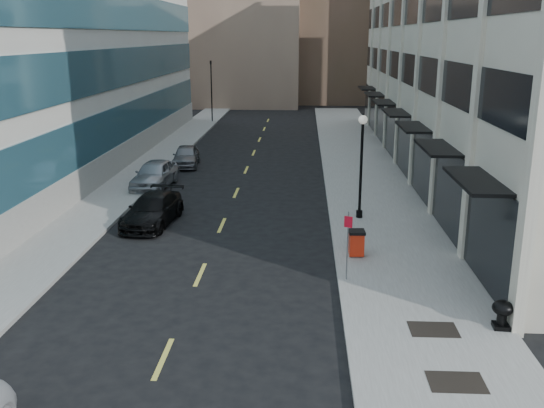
# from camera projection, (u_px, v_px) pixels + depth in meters

# --- Properties ---
(ground) EXTENTS (160.00, 160.00, 0.00)m
(ground) POSITION_uv_depth(u_px,v_px,m) (144.00, 401.00, 14.49)
(ground) COLOR black
(ground) RESTS_ON ground
(sidewalk_right) EXTENTS (5.00, 80.00, 0.15)m
(sidewalk_right) POSITION_uv_depth(u_px,v_px,m) (372.00, 193.00, 33.33)
(sidewalk_right) COLOR gray
(sidewalk_right) RESTS_ON ground
(sidewalk_left) EXTENTS (3.00, 80.00, 0.15)m
(sidewalk_left) POSITION_uv_depth(u_px,v_px,m) (121.00, 190.00, 34.04)
(sidewalk_left) COLOR gray
(sidewalk_left) RESTS_ON ground
(building_right) EXTENTS (15.30, 46.50, 18.25)m
(building_right) POSITION_uv_depth(u_px,v_px,m) (520.00, 26.00, 37.19)
(building_right) COLOR beige
(building_right) RESTS_ON ground
(skyline_tan_far) EXTENTS (12.00, 14.00, 22.00)m
(skyline_tan_far) POSITION_uv_depth(u_px,v_px,m) (183.00, 17.00, 87.29)
(skyline_tan_far) COLOR #957961
(skyline_tan_far) RESTS_ON ground
(skyline_stone) EXTENTS (10.00, 14.00, 20.00)m
(skyline_stone) POSITION_uv_depth(u_px,v_px,m) (422.00, 23.00, 74.39)
(skyline_stone) COLOR beige
(skyline_stone) RESTS_ON ground
(grate_mid) EXTENTS (1.40, 1.00, 0.01)m
(grate_mid) POSITION_uv_depth(u_px,v_px,m) (456.00, 382.00, 15.03)
(grate_mid) COLOR black
(grate_mid) RESTS_ON sidewalk_right
(grate_far) EXTENTS (1.40, 1.00, 0.01)m
(grate_far) POSITION_uv_depth(u_px,v_px,m) (433.00, 329.00, 17.72)
(grate_far) COLOR black
(grate_far) RESTS_ON sidewalk_right
(road_centerline) EXTENTS (0.15, 68.20, 0.01)m
(road_centerline) POSITION_uv_depth(u_px,v_px,m) (230.00, 207.00, 30.84)
(road_centerline) COLOR #D8CC4C
(road_centerline) RESTS_ON ground
(traffic_signal) EXTENTS (0.66, 0.66, 6.98)m
(traffic_signal) POSITION_uv_depth(u_px,v_px,m) (211.00, 65.00, 59.41)
(traffic_signal) COLOR black
(traffic_signal) RESTS_ON ground
(car_black_pickup) EXTENTS (2.38, 4.91, 1.38)m
(car_black_pickup) POSITION_uv_depth(u_px,v_px,m) (153.00, 210.00, 27.94)
(car_black_pickup) COLOR black
(car_black_pickup) RESTS_ON ground
(car_silver_sedan) EXTENTS (2.21, 4.75, 1.58)m
(car_silver_sedan) POSITION_uv_depth(u_px,v_px,m) (155.00, 174.00, 34.73)
(car_silver_sedan) COLOR #9FA3A8
(car_silver_sedan) RESTS_ON ground
(car_grey_sedan) EXTENTS (1.99, 4.19, 1.39)m
(car_grey_sedan) POSITION_uv_depth(u_px,v_px,m) (186.00, 156.00, 40.49)
(car_grey_sedan) COLOR slate
(car_grey_sedan) RESTS_ON ground
(trash_bin) EXTENTS (0.65, 0.72, 1.02)m
(trash_bin) POSITION_uv_depth(u_px,v_px,m) (356.00, 242.00, 23.55)
(trash_bin) COLOR red
(trash_bin) RESTS_ON sidewalk_right
(lamppost) EXTENTS (0.41, 0.41, 4.94)m
(lamppost) POSITION_uv_depth(u_px,v_px,m) (361.00, 157.00, 27.90)
(lamppost) COLOR black
(lamppost) RESTS_ON sidewalk_right
(sign_post) EXTENTS (0.28, 0.14, 2.49)m
(sign_post) POSITION_uv_depth(u_px,v_px,m) (348.00, 236.00, 20.96)
(sign_post) COLOR slate
(sign_post) RESTS_ON sidewalk_right
(urn_planter) EXTENTS (0.62, 0.62, 0.87)m
(urn_planter) POSITION_uv_depth(u_px,v_px,m) (503.00, 312.00, 17.67)
(urn_planter) COLOR black
(urn_planter) RESTS_ON sidewalk_right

